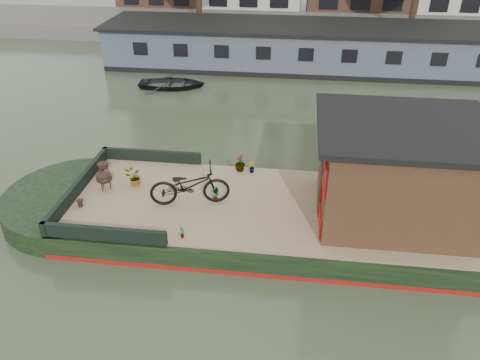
# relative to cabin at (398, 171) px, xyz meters

# --- Properties ---
(ground) EXTENTS (120.00, 120.00, 0.00)m
(ground) POSITION_rel_cabin_xyz_m (-2.19, 0.00, -1.88)
(ground) COLOR #2D3622
(ground) RESTS_ON ground
(houseboat_hull) EXTENTS (14.01, 4.02, 0.60)m
(houseboat_hull) POSITION_rel_cabin_xyz_m (-3.52, 0.00, -1.60)
(houseboat_hull) COLOR black
(houseboat_hull) RESTS_ON ground
(houseboat_deck) EXTENTS (11.80, 3.80, 0.05)m
(houseboat_deck) POSITION_rel_cabin_xyz_m (-2.19, 0.00, -1.25)
(houseboat_deck) COLOR #997E5E
(houseboat_deck) RESTS_ON houseboat_hull
(bow_bulwark) EXTENTS (3.00, 4.00, 0.35)m
(bow_bulwark) POSITION_rel_cabin_xyz_m (-7.25, 0.00, -1.05)
(bow_bulwark) COLOR black
(bow_bulwark) RESTS_ON houseboat_deck
(cabin) EXTENTS (4.00, 3.50, 2.42)m
(cabin) POSITION_rel_cabin_xyz_m (0.00, 0.00, 0.00)
(cabin) COLOR black
(cabin) RESTS_ON houseboat_deck
(bicycle) EXTENTS (2.13, 1.15, 1.06)m
(bicycle) POSITION_rel_cabin_xyz_m (-5.03, -0.16, -0.70)
(bicycle) COLOR black
(bicycle) RESTS_ON houseboat_deck
(potted_plant_a) EXTENTS (0.25, 0.22, 0.40)m
(potted_plant_a) POSITION_rel_cabin_xyz_m (-4.41, -0.03, -1.03)
(potted_plant_a) COLOR brown
(potted_plant_a) RESTS_ON houseboat_deck
(potted_plant_b) EXTENTS (0.23, 0.24, 0.33)m
(potted_plant_b) POSITION_rel_cabin_xyz_m (-3.65, 1.62, -1.06)
(potted_plant_b) COLOR brown
(potted_plant_b) RESTS_ON houseboat_deck
(potted_plant_c) EXTENTS (0.58, 0.58, 0.49)m
(potted_plant_c) POSITION_rel_cabin_xyz_m (-6.73, 0.48, -0.98)
(potted_plant_c) COLOR #A64430
(potted_plant_c) RESTS_ON houseboat_deck
(potted_plant_d) EXTENTS (0.37, 0.37, 0.51)m
(potted_plant_d) POSITION_rel_cabin_xyz_m (-3.99, 1.68, -0.97)
(potted_plant_d) COLOR brown
(potted_plant_d) RESTS_ON houseboat_deck
(potted_plant_e) EXTENTS (0.15, 0.18, 0.29)m
(potted_plant_e) POSITION_rel_cabin_xyz_m (-4.91, -1.62, -1.08)
(potted_plant_e) COLOR #95382B
(potted_plant_e) RESTS_ON houseboat_deck
(brazier_front) EXTENTS (0.44, 0.44, 0.45)m
(brazier_front) POSITION_rel_cabin_xyz_m (-7.46, 0.21, -1.00)
(brazier_front) COLOR black
(brazier_front) RESTS_ON houseboat_deck
(brazier_rear) EXTENTS (0.43, 0.43, 0.37)m
(brazier_rear) POSITION_rel_cabin_xyz_m (-7.79, 0.95, -1.05)
(brazier_rear) COLOR black
(brazier_rear) RESTS_ON houseboat_deck
(bollard_port) EXTENTS (0.18, 0.18, 0.21)m
(bollard_port) POSITION_rel_cabin_xyz_m (-7.79, 0.78, -1.12)
(bollard_port) COLOR black
(bollard_port) RESTS_ON houseboat_deck
(bollard_stbd) EXTENTS (0.17, 0.17, 0.19)m
(bollard_stbd) POSITION_rel_cabin_xyz_m (-7.79, -0.68, -1.13)
(bollard_stbd) COLOR black
(bollard_stbd) RESTS_ON houseboat_deck
(dinghy) EXTENTS (3.19, 2.41, 0.62)m
(dinghy) POSITION_rel_cabin_xyz_m (-8.19, 10.10, -1.57)
(dinghy) COLOR black
(dinghy) RESTS_ON ground
(far_houseboat) EXTENTS (20.40, 4.40, 2.11)m
(far_houseboat) POSITION_rel_cabin_xyz_m (-2.19, 14.00, -0.91)
(far_houseboat) COLOR #444F5B
(far_houseboat) RESTS_ON ground
(quay) EXTENTS (60.00, 6.00, 0.90)m
(quay) POSITION_rel_cabin_xyz_m (-2.19, 20.50, -1.43)
(quay) COLOR #47443F
(quay) RESTS_ON ground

